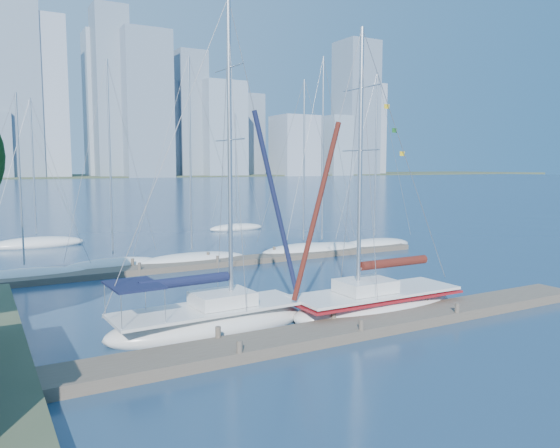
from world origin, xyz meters
TOP-DOWN VIEW (x-y plane):
  - ground at (0.00, 0.00)m, footprint 700.00×700.00m
  - near_dock at (0.00, 0.00)m, footprint 26.00×2.00m
  - far_dock at (2.00, 16.00)m, footprint 30.00×1.80m
  - sailboat_navy at (-4.51, 2.94)m, footprint 8.36×3.10m
  - sailboat_maroon at (2.92, 1.88)m, footprint 8.47×2.77m
  - bg_boat_0 at (-10.05, 17.06)m, footprint 7.47×3.92m
  - bg_boat_1 at (-4.90, 18.01)m, footprint 6.70×3.90m
  - bg_boat_2 at (0.08, 17.38)m, footprint 7.80×2.92m
  - bg_boat_3 at (8.60, 17.05)m, footprint 7.31×4.62m
  - bg_boat_4 at (10.01, 16.76)m, footprint 7.83×4.05m
  - bg_boat_5 at (15.00, 16.83)m, footprint 7.05×3.18m
  - bg_boat_6 at (-8.12, 30.84)m, footprint 7.55×4.85m
  - bg_boat_7 at (10.72, 33.43)m, footprint 5.93×2.50m
  - skyline at (18.68, 290.44)m, footprint 504.16×51.31m

SIDE VIEW (x-z plane):
  - ground at x=0.00m, z-range 0.00..0.00m
  - far_dock at x=2.00m, z-range 0.00..0.36m
  - near_dock at x=0.00m, z-range 0.00..0.40m
  - bg_boat_0 at x=-10.05m, z-range -5.18..5.63m
  - bg_boat_7 at x=10.72m, z-range -5.73..6.21m
  - bg_boat_6 at x=-8.12m, z-range -5.80..6.33m
  - bg_boat_1 at x=-4.90m, z-range -6.36..6.89m
  - bg_boat_2 at x=0.08m, z-range -6.63..7.16m
  - bg_boat_3 at x=8.60m, z-range -6.20..6.77m
  - bg_boat_5 at x=15.00m, z-range -6.70..7.27m
  - bg_boat_4 at x=10.01m, z-range -7.04..7.61m
  - sailboat_maroon at x=2.92m, z-range -5.40..7.36m
  - sailboat_navy at x=-4.51m, z-range -5.65..7.77m
  - skyline at x=18.68m, z-range -19.65..90.53m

